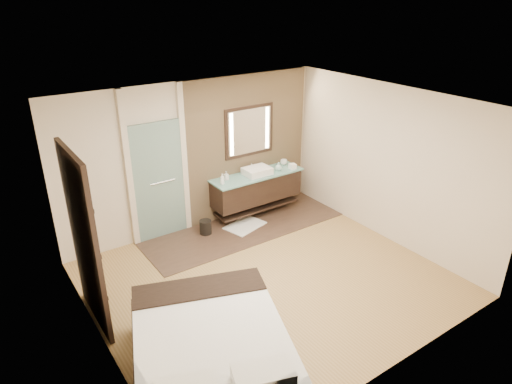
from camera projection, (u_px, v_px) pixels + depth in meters
floor at (269, 280)px, 6.99m from camera, size 5.00×5.00×0.00m
tile_strip at (244, 228)px, 8.50m from camera, size 3.80×1.30×0.01m
stone_wall at (248, 146)px, 8.67m from camera, size 2.60×0.08×2.70m
vanity at (257, 188)px, 8.77m from camera, size 1.85×0.55×0.88m
mirror_unit at (249, 131)px, 8.51m from camera, size 1.06×0.04×0.96m
frosted_door at (158, 177)px, 7.79m from camera, size 1.10×0.12×2.70m
shoji_partition at (85, 240)px, 5.69m from camera, size 0.06×1.20×2.40m
bed at (211, 353)px, 5.13m from camera, size 2.29×2.55×0.81m
bath_mat at (245, 226)px, 8.55m from camera, size 0.83×0.68×0.02m
waste_bin at (206, 227)px, 8.24m from camera, size 0.22×0.22×0.27m
tissue_box at (292, 166)px, 8.88m from camera, size 0.13×0.13×0.10m
soap_bottle_a at (222, 179)px, 8.16m from camera, size 0.09×0.09×0.20m
soap_bottle_b at (226, 176)px, 8.36m from camera, size 0.07×0.08×0.16m
soap_bottle_c at (278, 166)px, 8.79m from camera, size 0.15×0.15×0.16m
cup at (284, 162)px, 9.09m from camera, size 0.14×0.14×0.10m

